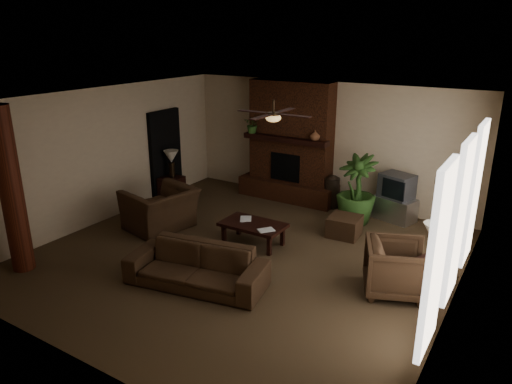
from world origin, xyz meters
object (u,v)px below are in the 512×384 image
Objects in this scene: lamp_left at (171,159)px; floor_vase at (332,189)px; tv_stand at (395,209)px; side_table_left at (172,188)px; armchair_left at (160,202)px; sofa at (196,260)px; lamp_right at (435,236)px; armchair_right at (396,266)px; log_column at (11,191)px; floor_plant at (355,204)px; coffee_table at (253,226)px; side_table_right at (430,279)px; ottoman at (344,226)px.

floor_vase is at bearing 22.93° from lamp_left.
side_table_left reaches higher than tv_stand.
armchair_left is 1.67× the size of floor_vase.
sofa is 4.81m from tv_stand.
lamp_right is at bearing -45.25° from floor_vase.
lamp_right is at bearing -93.22° from armchair_right.
lamp_right is (6.30, -1.31, 0.73)m from side_table_left.
armchair_left is 1.87m from lamp_left.
sofa reaches higher than side_table_left.
log_column reaches higher than lamp_left.
armchair_left reaches higher than floor_plant.
armchair_right reaches higher than coffee_table.
armchair_right is at bearing -6.81° from coffee_table.
sofa is at bearing -107.26° from floor_plant.
side_table_right is at bearing -48.15° from tv_stand.
side_table_right is (6.10, 2.76, -1.12)m from log_column.
armchair_right is at bearing -156.63° from side_table_right.
tv_stand is (3.94, 3.00, -0.31)m from armchair_left.
side_table_right is (3.27, -0.13, -0.10)m from coffee_table.
floor_vase is 1.18× the size of lamp_left.
log_column is 3.29× the size of tv_stand.
floor_plant is (-0.08, 0.79, 0.21)m from ottoman.
sofa is at bearing -153.09° from side_table_right.
floor_vase is 4.03m from lamp_right.
armchair_right reaches higher than floor_plant.
tv_stand is (1.92, 2.66, -0.12)m from coffee_table.
floor_plant is (4.07, 4.97, -0.99)m from log_column.
lamp_right reaches higher than side_table_left.
side_table_right is 0.73m from lamp_right.
side_table_left is 0.85× the size of lamp_left.
ottoman is 0.82m from floor_plant.
sofa is 4.30m from lamp_left.
lamp_left is at bearing -147.35° from tv_stand.
armchair_right reaches higher than floor_vase.
side_table_right is (1.95, -1.43, 0.08)m from ottoman.
lamp_right is (3.22, 1.59, 0.57)m from sofa.
armchair_left is at bearing -170.50° from coffee_table.
tv_stand is (4.75, 5.55, -1.15)m from log_column.
floor_plant is at bearing 11.88° from lamp_left.
armchair_left is at bearing 134.63° from sofa.
floor_plant reaches higher than tv_stand.
tv_stand is at bearing 66.49° from ottoman.
sofa is at bearing -43.34° from side_table_left.
log_column is 5.09× the size of side_table_right.
side_table_left is (-4.95, -1.52, 0.03)m from tv_stand.
lamp_right is (0.47, 0.16, 0.54)m from armchair_right.
coffee_table is 1.56× the size of floor_vase.
armchair_left is 3.74m from ottoman.
lamp_right is at bearing -3.05° from coffee_table.
lamp_right is (1.95, -1.47, 0.80)m from ottoman.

